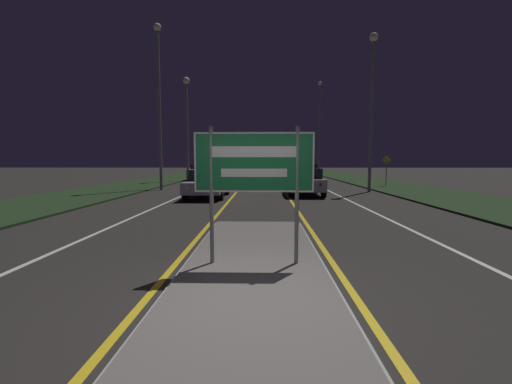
{
  "coord_description": "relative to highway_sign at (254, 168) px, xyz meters",
  "views": [
    {
      "loc": [
        0.17,
        -4.37,
        1.91
      ],
      "look_at": [
        0.0,
        3.03,
        1.22
      ],
      "focal_mm": 24.0,
      "sensor_mm": 36.0,
      "label": 1
    }
  ],
  "objects": [
    {
      "name": "verge_right",
      "position": [
        9.5,
        18.48,
        -1.73
      ],
      "size": [
        5.0,
        100.0,
        0.08
      ],
      "color": "#1E3319",
      "rests_on": "ground_plane"
    },
    {
      "name": "car_approaching_1",
      "position": [
        -5.88,
        26.73,
        -0.97
      ],
      "size": [
        1.88,
        4.5,
        1.48
      ],
      "color": "silver",
      "rests_on": "ground_plane"
    },
    {
      "name": "car_approaching_0",
      "position": [
        -2.7,
        11.55,
        -1.03
      ],
      "size": [
        1.92,
        4.38,
        1.41
      ],
      "color": "#B7B7BC",
      "rests_on": "ground_plane"
    },
    {
      "name": "streetlight_right_far",
      "position": [
        6.53,
        34.1,
        4.57
      ],
      "size": [
        0.45,
        0.45,
        10.8
      ],
      "color": "gray",
      "rests_on": "ground_plane"
    },
    {
      "name": "edge_line_white_left",
      "position": [
        -7.2,
        23.48,
        -1.77
      ],
      "size": [
        0.1,
        70.0,
        0.01
      ],
      "color": "silver",
      "rests_on": "ground_plane"
    },
    {
      "name": "median_island",
      "position": [
        0.0,
        0.0,
        -1.73
      ],
      "size": [
        2.52,
        8.22,
        0.1
      ],
      "color": "#999993",
      "rests_on": "ground_plane"
    },
    {
      "name": "car_receding_2",
      "position": [
        5.89,
        36.61,
        -1.03
      ],
      "size": [
        1.86,
        4.3,
        1.41
      ],
      "color": "maroon",
      "rests_on": "ground_plane"
    },
    {
      "name": "streetlight_right_near",
      "position": [
        6.5,
        14.7,
        4.01
      ],
      "size": [
        0.5,
        0.5,
        9.22
      ],
      "color": "gray",
      "rests_on": "ground_plane"
    },
    {
      "name": "streetlight_left_near",
      "position": [
        -6.36,
        15.7,
        4.43
      ],
      "size": [
        0.47,
        0.47,
        10.24
      ],
      "color": "gray",
      "rests_on": "ground_plane"
    },
    {
      "name": "centre_line_yellow_right",
      "position": [
        1.45,
        23.48,
        -1.77
      ],
      "size": [
        0.12,
        70.0,
        0.01
      ],
      "color": "gold",
      "rests_on": "ground_plane"
    },
    {
      "name": "lane_line_white_left",
      "position": [
        -4.2,
        23.48,
        -1.77
      ],
      "size": [
        0.12,
        70.0,
        0.01
      ],
      "color": "silver",
      "rests_on": "ground_plane"
    },
    {
      "name": "highway_sign",
      "position": [
        0.0,
        0.0,
        0.0
      ],
      "size": [
        2.06,
        0.07,
        2.39
      ],
      "color": "gray",
      "rests_on": "median_island"
    },
    {
      "name": "ground_plane",
      "position": [
        0.0,
        -1.52,
        -1.77
      ],
      "size": [
        160.0,
        160.0,
        0.0
      ],
      "primitive_type": "plane",
      "color": "#282623"
    },
    {
      "name": "car_receding_1",
      "position": [
        2.34,
        22.61,
        -1.0
      ],
      "size": [
        2.0,
        4.13,
        1.5
      ],
      "color": "navy",
      "rests_on": "ground_plane"
    },
    {
      "name": "centre_line_yellow_left",
      "position": [
        -1.45,
        23.48,
        -1.77
      ],
      "size": [
        0.12,
        70.0,
        0.01
      ],
      "color": "gold",
      "rests_on": "ground_plane"
    },
    {
      "name": "lane_line_white_right",
      "position": [
        4.2,
        23.48,
        -1.77
      ],
      "size": [
        0.12,
        70.0,
        0.01
      ],
      "color": "silver",
      "rests_on": "ground_plane"
    },
    {
      "name": "verge_left",
      "position": [
        -9.5,
        18.48,
        -1.73
      ],
      "size": [
        5.0,
        100.0,
        0.08
      ],
      "color": "#1E3319",
      "rests_on": "ground_plane"
    },
    {
      "name": "car_receding_0",
      "position": [
        2.4,
        12.8,
        -1.01
      ],
      "size": [
        1.89,
        4.24,
        1.46
      ],
      "color": "#B7B7BC",
      "rests_on": "ground_plane"
    },
    {
      "name": "warning_sign",
      "position": [
        8.91,
        18.67,
        -0.41
      ],
      "size": [
        0.6,
        0.06,
        2.11
      ],
      "color": "gray",
      "rests_on": "verge_right"
    },
    {
      "name": "streetlight_left_far",
      "position": [
        -6.59,
        24.47,
        4.5
      ],
      "size": [
        0.6,
        0.6,
        9.09
      ],
      "color": "gray",
      "rests_on": "ground_plane"
    },
    {
      "name": "car_approaching_2",
      "position": [
        -5.93,
        41.48,
        -1.0
      ],
      "size": [
        2.01,
        4.43,
        1.48
      ],
      "color": "#4C514C",
      "rests_on": "ground_plane"
    },
    {
      "name": "edge_line_white_right",
      "position": [
        7.2,
        23.48,
        -1.77
      ],
      "size": [
        0.1,
        70.0,
        0.01
      ],
      "color": "silver",
      "rests_on": "ground_plane"
    }
  ]
}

